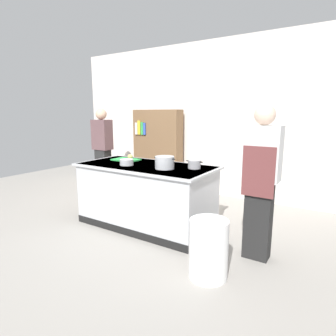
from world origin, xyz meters
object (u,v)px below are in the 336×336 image
person_chef (261,180)px  bookshelf (158,150)px  sauce_pan (194,164)px  onion (130,157)px  mixing_bowl (127,162)px  person_guest (103,149)px  trash_bin (209,249)px  stock_pot (165,162)px

person_chef → bookshelf: person_chef is taller
sauce_pan → onion: bearing=178.2°
mixing_bowl → person_guest: bearing=145.5°
trash_bin → person_guest: size_ratio=0.35×
trash_bin → person_guest: person_guest is taller
bookshelf → person_guest: bearing=-131.4°
stock_pot → bookshelf: bearing=126.9°
onion → sauce_pan: size_ratio=0.34×
sauce_pan → mixing_bowl: 0.97m
trash_bin → bookshelf: (-2.37, 2.55, 0.55)m
person_chef → stock_pot: bearing=107.4°
person_guest → bookshelf: 1.16m
trash_bin → person_chef: person_chef is taller
stock_pot → mixing_bowl: (-0.60, -0.07, -0.04)m
onion → person_guest: (-1.36, 0.75, -0.05)m
onion → mixing_bowl: size_ratio=0.41×
person_guest → stock_pot: bearing=63.4°
onion → stock_pot: stock_pot is taller
stock_pot → trash_bin: (0.96, -0.68, -0.68)m
bookshelf → sauce_pan: bearing=-43.6°
person_chef → bookshelf: 3.27m
sauce_pan → bookshelf: bearing=136.4°
sauce_pan → trash_bin: size_ratio=0.39×
person_guest → trash_bin: bearing=60.1°
person_chef → mixing_bowl: bearing=109.9°
stock_pot → bookshelf: 2.35m
person_chef → person_guest: (-3.44, 1.02, -0.00)m
mixing_bowl → trash_bin: (1.56, -0.60, -0.64)m
mixing_bowl → bookshelf: bookshelf is taller
stock_pot → sauce_pan: stock_pot is taller
stock_pot → sauce_pan: 0.40m
onion → trash_bin: onion is taller
stock_pot → sauce_pan: size_ratio=1.37×
sauce_pan → trash_bin: (0.63, -0.90, -0.66)m
stock_pot → trash_bin: size_ratio=0.53×
trash_bin → onion: bearing=152.3°
stock_pot → trash_bin: bearing=-35.1°
stock_pot → person_chef: bearing=-0.6°
mixing_bowl → bookshelf: bearing=112.6°
stock_pot → person_guest: size_ratio=0.19×
trash_bin → bookshelf: 3.53m
person_chef → person_guest: 3.59m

